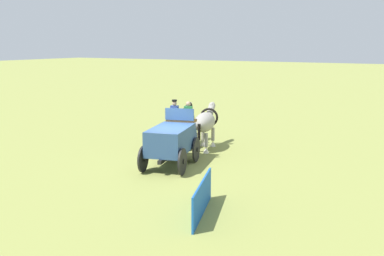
% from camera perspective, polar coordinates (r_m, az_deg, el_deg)
% --- Properties ---
extents(ground_plane, '(220.00, 220.00, 0.00)m').
position_cam_1_polar(ground_plane, '(20.04, -2.69, -4.89)').
color(ground_plane, olive).
extents(show_wagon, '(5.74, 2.58, 2.77)m').
position_cam_1_polar(show_wagon, '(19.90, -2.58, -1.46)').
color(show_wagon, '#2D4C7A').
rests_on(show_wagon, ground).
extents(draft_horse_near, '(3.17, 1.47, 2.19)m').
position_cam_1_polar(draft_horse_near, '(23.41, -1.40, 0.73)').
color(draft_horse_near, black).
rests_on(draft_horse_near, ground).
extents(draft_horse_off, '(3.15, 1.48, 2.24)m').
position_cam_1_polar(draft_horse_off, '(23.06, 1.69, 0.69)').
color(draft_horse_off, '#9E998E').
rests_on(draft_horse_off, ground).
extents(sponsor_banner, '(3.06, 1.06, 1.10)m').
position_cam_1_polar(sponsor_banner, '(14.46, 1.30, -8.84)').
color(sponsor_banner, '#1959B2').
rests_on(sponsor_banner, ground).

